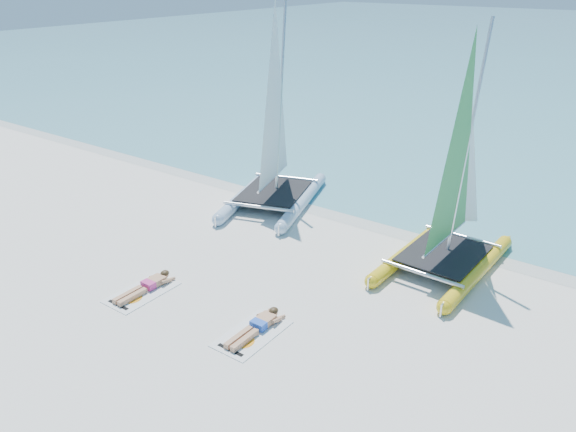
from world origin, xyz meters
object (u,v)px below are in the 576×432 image
object	(u,v)px
catamaran_blue	(274,143)
towel_b	(252,334)
towel_a	(142,292)
sunbather_b	(257,326)
sunbather_a	(147,286)
catamaran_yellow	(458,190)

from	to	relation	value
catamaran_blue	towel_b	xyz separation A→B (m)	(4.39, -6.64, -2.17)
towel_a	sunbather_b	xyz separation A→B (m)	(3.44, 0.47, 0.11)
towel_a	sunbather_a	world-z (taller)	sunbather_a
catamaran_blue	sunbather_b	distance (m)	8.07
catamaran_blue	towel_a	bearing A→B (deg)	-100.07
catamaran_blue	towel_b	size ratio (longest dim) A/B	3.95
catamaran_blue	catamaran_yellow	xyz separation A→B (m)	(6.70, -0.56, -0.05)
catamaran_blue	towel_b	distance (m)	8.25
catamaran_blue	catamaran_yellow	size ratio (longest dim) A/B	1.08
towel_a	sunbather_a	xyz separation A→B (m)	(0.00, 0.19, 0.11)
sunbather_a	sunbather_b	size ratio (longest dim) A/B	1.00
towel_b	towel_a	bearing A→B (deg)	-175.35
catamaran_blue	towel_a	world-z (taller)	catamaran_blue
towel_b	sunbather_b	distance (m)	0.22
catamaran_blue	towel_b	bearing A→B (deg)	-74.45
sunbather_a	towel_b	size ratio (longest dim) A/B	0.93
catamaran_blue	sunbather_b	xyz separation A→B (m)	(4.39, -6.45, -2.06)
catamaran_yellow	towel_b	bearing A→B (deg)	-109.12
catamaran_yellow	towel_a	world-z (taller)	catamaran_yellow
towel_a	towel_b	distance (m)	3.45
towel_a	towel_b	bearing A→B (deg)	4.65
catamaran_yellow	catamaran_blue	bearing A→B (deg)	176.89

